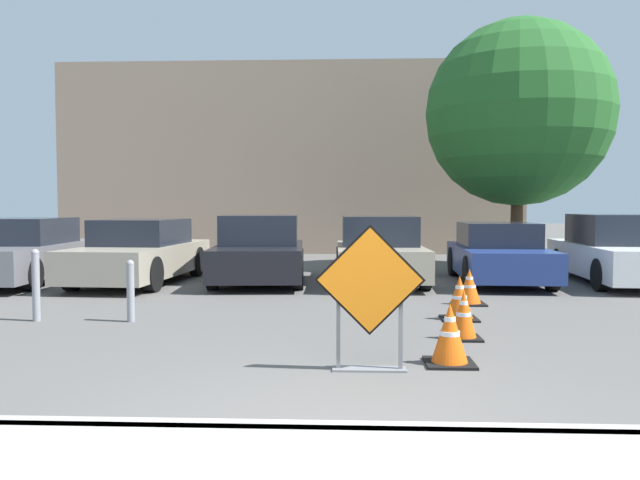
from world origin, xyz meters
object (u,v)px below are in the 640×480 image
(road_closed_sign, at_px, (370,292))
(parked_car_nearest, at_px, (23,252))
(parked_car_fifth, at_px, (498,254))
(bollard_nearest, at_px, (131,289))
(parked_car_fourth, at_px, (379,252))
(bollard_second, at_px, (36,283))
(traffic_cone_fourth, at_px, (469,287))
(parked_car_second, at_px, (141,253))
(traffic_cone_third, at_px, (459,298))
(parked_car_third, at_px, (260,252))
(parked_car_sixth, at_px, (618,252))
(traffic_cone_second, at_px, (464,315))
(traffic_cone_nearest, at_px, (450,335))

(road_closed_sign, xyz_separation_m, parked_car_nearest, (-7.39, 7.19, -0.15))
(parked_car_fifth, relative_size, bollard_nearest, 4.70)
(road_closed_sign, bearing_deg, parked_car_fifth, 67.74)
(parked_car_fourth, relative_size, bollard_second, 3.90)
(traffic_cone_fourth, height_order, parked_car_nearest, parked_car_nearest)
(parked_car_second, bearing_deg, traffic_cone_third, 149.21)
(parked_car_third, xyz_separation_m, parked_car_fourth, (2.62, 0.09, -0.00))
(traffic_cone_third, height_order, parked_car_sixth, parked_car_sixth)
(parked_car_nearest, xyz_separation_m, parked_car_second, (2.63, 0.02, -0.01))
(traffic_cone_second, xyz_separation_m, parked_car_second, (-6.01, 5.61, 0.35))
(traffic_cone_fourth, bearing_deg, traffic_cone_third, -106.38)
(traffic_cone_second, relative_size, parked_car_third, 0.15)
(parked_car_fourth, distance_m, bollard_second, 7.16)
(traffic_cone_second, relative_size, parked_car_fifth, 0.15)
(traffic_cone_nearest, relative_size, bollard_nearest, 0.73)
(traffic_cone_nearest, distance_m, parked_car_sixth, 8.80)
(parked_car_nearest, bearing_deg, traffic_cone_nearest, 137.41)
(parked_car_second, bearing_deg, parked_car_third, -172.76)
(parked_car_fifth, bearing_deg, traffic_cone_nearest, 75.50)
(parked_car_second, bearing_deg, traffic_cone_fourth, 160.68)
(traffic_cone_second, height_order, parked_car_nearest, parked_car_nearest)
(parked_car_nearest, height_order, parked_car_fourth, parked_car_fourth)
(road_closed_sign, distance_m, parked_car_second, 8.65)
(road_closed_sign, xyz_separation_m, bollard_second, (-4.77, 2.59, -0.26))
(parked_car_fifth, bearing_deg, bollard_second, 35.00)
(traffic_cone_third, bearing_deg, parked_car_fourth, 102.06)
(parked_car_third, bearing_deg, parked_car_fourth, 177.96)
(traffic_cone_second, height_order, parked_car_second, parked_car_second)
(traffic_cone_second, distance_m, parked_car_sixth, 7.53)
(parked_car_fifth, relative_size, parked_car_sixth, 0.89)
(parked_car_third, relative_size, bollard_nearest, 4.56)
(parked_car_second, bearing_deg, road_closed_sign, 127.08)
(traffic_cone_nearest, relative_size, traffic_cone_second, 1.05)
(traffic_cone_nearest, distance_m, parked_car_fourth, 7.16)
(parked_car_sixth, bearing_deg, parked_car_nearest, 5.39)
(parked_car_second, bearing_deg, traffic_cone_nearest, 132.83)
(parked_car_third, height_order, bollard_second, parked_car_third)
(bollard_nearest, bearing_deg, parked_car_third, 75.70)
(traffic_cone_nearest, bearing_deg, parked_car_fourth, 93.09)
(parked_car_third, height_order, parked_car_fifth, parked_car_third)
(parked_car_third, bearing_deg, road_closed_sign, 102.34)
(traffic_cone_nearest, height_order, bollard_nearest, bollard_nearest)
(traffic_cone_second, height_order, bollard_nearest, bollard_nearest)
(traffic_cone_nearest, relative_size, parked_car_fifth, 0.15)
(traffic_cone_nearest, relative_size, traffic_cone_third, 1.00)
(traffic_cone_third, xyz_separation_m, bollard_nearest, (-4.81, -0.38, 0.16))
(traffic_cone_nearest, xyz_separation_m, traffic_cone_fourth, (1.00, 4.09, -0.02))
(parked_car_fifth, bearing_deg, traffic_cone_fourth, 71.29)
(parked_car_fifth, bearing_deg, road_closed_sign, 70.40)
(road_closed_sign, bearing_deg, parked_car_third, 106.24)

